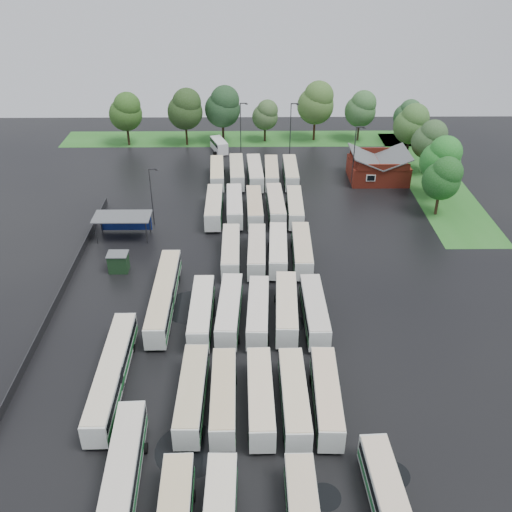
{
  "coord_description": "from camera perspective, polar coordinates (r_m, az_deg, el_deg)",
  "views": [
    {
      "loc": [
        1.35,
        -51.8,
        40.61
      ],
      "look_at": [
        2.0,
        12.0,
        2.5
      ],
      "focal_mm": 40.0,
      "sensor_mm": 36.0,
      "label": 1
    }
  ],
  "objects": [
    {
      "name": "tree_east_3",
      "position": [
        114.14,
        15.35,
        12.66
      ],
      "size": [
        6.57,
        6.57,
        10.89
      ],
      "color": "black",
      "rests_on": "ground"
    },
    {
      "name": "puddle_3",
      "position": [
        66.75,
        3.76,
        -6.7
      ],
      "size": [
        2.94,
        2.94,
        0.01
      ],
      "primitive_type": "cylinder",
      "color": "black",
      "rests_on": "ground"
    },
    {
      "name": "bus_r2c4",
      "position": [
        65.95,
        5.86,
        -5.45
      ],
      "size": [
        2.58,
        11.45,
        3.18
      ],
      "rotation": [
        0.0,
        0.0,
        0.01
      ],
      "color": "silver",
      "rests_on": "ground"
    },
    {
      "name": "bus_r1c4",
      "position": [
        55.7,
        7.05,
        -13.74
      ],
      "size": [
        2.75,
        11.3,
        3.12
      ],
      "rotation": [
        0.0,
        0.0,
        -0.03
      ],
      "color": "silver",
      "rests_on": "ground"
    },
    {
      "name": "bus_r5c1",
      "position": [
        101.84,
        -1.94,
        8.4
      ],
      "size": [
        2.89,
        11.49,
        3.17
      ],
      "rotation": [
        0.0,
        0.0,
        0.04
      ],
      "color": "silver",
      "rests_on": "ground"
    },
    {
      "name": "bus_r5c0",
      "position": [
        101.69,
        -3.91,
        8.27
      ],
      "size": [
        2.88,
        11.05,
        3.05
      ],
      "rotation": [
        0.0,
        0.0,
        0.05
      ],
      "color": "silver",
      "rests_on": "ground"
    },
    {
      "name": "tree_north_5",
      "position": [
        122.26,
        10.49,
        14.3
      ],
      "size": [
        6.38,
        6.38,
        10.56
      ],
      "color": "#38291D",
      "rests_on": "ground"
    },
    {
      "name": "bus_r3c2",
      "position": [
        76.98,
        0.07,
        0.49
      ],
      "size": [
        2.61,
        11.18,
        3.1
      ],
      "rotation": [
        0.0,
        0.0,
        -0.02
      ],
      "color": "silver",
      "rests_on": "ground"
    },
    {
      "name": "bus_r3c1",
      "position": [
        76.98,
        -2.53,
        0.47
      ],
      "size": [
        2.5,
        11.23,
        3.12
      ],
      "rotation": [
        0.0,
        0.0,
        0.01
      ],
      "color": "silver",
      "rests_on": "ground"
    },
    {
      "name": "artic_bus_west_a",
      "position": [
        49.45,
        -13.51,
        -22.14
      ],
      "size": [
        3.25,
        17.38,
        3.21
      ],
      "rotation": [
        0.0,
        0.0,
        0.05
      ],
      "color": "silver",
      "rests_on": "ground"
    },
    {
      "name": "bus_r4c3",
      "position": [
        89.4,
        1.98,
        5.07
      ],
      "size": [
        2.79,
        11.54,
        3.19
      ],
      "rotation": [
        0.0,
        0.0,
        0.03
      ],
      "color": "silver",
      "rests_on": "ground"
    },
    {
      "name": "tree_east_1",
      "position": [
        98.05,
        18.09,
        9.24
      ],
      "size": [
        6.52,
        6.52,
        10.8
      ],
      "color": "black",
      "rests_on": "ground"
    },
    {
      "name": "grass_strip_north",
      "position": [
        123.47,
        -0.26,
        11.65
      ],
      "size": [
        80.0,
        10.0,
        0.01
      ],
      "primitive_type": "cube",
      "color": "#276821",
      "rests_on": "ground"
    },
    {
      "name": "tree_north_0",
      "position": [
        120.42,
        -12.86,
        13.93
      ],
      "size": [
        6.62,
        6.62,
        10.97
      ],
      "color": "#352618",
      "rests_on": "ground"
    },
    {
      "name": "puddle_2",
      "position": [
        69.56,
        -6.36,
        -5.09
      ],
      "size": [
        6.95,
        6.95,
        0.01
      ],
      "primitive_type": "cylinder",
      "color": "black",
      "rests_on": "ground"
    },
    {
      "name": "bus_r2c0",
      "position": [
        65.71,
        -5.48,
        -5.57
      ],
      "size": [
        2.46,
        11.45,
        3.19
      ],
      "rotation": [
        0.0,
        0.0,
        0.0
      ],
      "color": "silver",
      "rests_on": "ground"
    },
    {
      "name": "west_fence",
      "position": [
        75.7,
        -18.63,
        -2.88
      ],
      "size": [
        0.1,
        50.0,
        1.2
      ],
      "primitive_type": "cube",
      "color": "#2D2D30",
      "rests_on": "ground"
    },
    {
      "name": "puddle_4",
      "position": [
        52.9,
        13.51,
        -20.5
      ],
      "size": [
        2.96,
        2.96,
        0.01
      ],
      "primitive_type": "cylinder",
      "color": "black",
      "rests_on": "ground"
    },
    {
      "name": "lamp_post_nw",
      "position": [
        86.5,
        -10.36,
        6.26
      ],
      "size": [
        1.41,
        0.28,
        9.18
      ],
      "color": "#2D2D30",
      "rests_on": "ground"
    },
    {
      "name": "bus_r1c0",
      "position": [
        55.85,
        -6.41,
        -13.51
      ],
      "size": [
        2.55,
        11.37,
        3.16
      ],
      "rotation": [
        0.0,
        0.0,
        -0.01
      ],
      "color": "silver",
      "rests_on": "ground"
    },
    {
      "name": "bus_r4c4",
      "position": [
        89.21,
        3.91,
        4.9
      ],
      "size": [
        2.59,
        11.04,
        3.06
      ],
      "rotation": [
        0.0,
        0.0,
        -0.02
      ],
      "color": "silver",
      "rests_on": "ground"
    },
    {
      "name": "bus_r1c2",
      "position": [
        55.29,
        0.44,
        -13.86
      ],
      "size": [
        2.6,
        11.24,
        3.12
      ],
      "rotation": [
        0.0,
        0.0,
        0.02
      ],
      "color": "silver",
      "rests_on": "ground"
    },
    {
      "name": "bus_r4c1",
      "position": [
        89.33,
        -2.16,
        5.03
      ],
      "size": [
        2.8,
        11.41,
        3.15
      ],
      "rotation": [
        0.0,
        0.0,
        0.04
      ],
      "color": "silver",
      "rests_on": "ground"
    },
    {
      "name": "tree_north_3",
      "position": [
        120.23,
        0.99,
        13.95
      ],
      "size": [
        5.32,
        5.32,
        8.81
      ],
      "color": "black",
      "rests_on": "ground"
    },
    {
      "name": "puddle_0",
      "position": [
        53.56,
        -6.67,
        -18.74
      ],
      "size": [
        6.17,
        6.17,
        0.01
      ],
      "primitive_type": "cylinder",
      "color": "black",
      "rests_on": "ground"
    },
    {
      "name": "bus_r2c1",
      "position": [
        65.77,
        -2.68,
        -5.4
      ],
      "size": [
        2.94,
        11.57,
        3.19
      ],
      "rotation": [
        0.0,
        0.0,
        -0.04
      ],
      "color": "silver",
      "rests_on": "ground"
    },
    {
      "name": "tree_east_4",
      "position": [
        121.1,
        15.34,
        13.03
      ],
      "size": [
        5.34,
        5.34,
        8.85
      ],
      "color": "black",
      "rests_on": "ground"
    },
    {
      "name": "bus_r3c4",
      "position": [
        77.4,
        4.61,
        0.6
      ],
      "size": [
        2.73,
        11.5,
        3.19
      ],
      "rotation": [
        0.0,
        0.0,
        -0.03
      ],
      "color": "silver",
      "rests_on": "ground"
    },
    {
      "name": "puddle_1",
      "position": [
        50.63,
        6.87,
        -22.81
      ],
      "size": [
        2.76,
        2.76,
        0.01
      ],
      "primitive_type": "cylinder",
      "color": "black",
      "rests_on": "ground"
    },
    {
      "name": "tree_north_2",
      "position": [
        118.95,
        -3.29,
        14.73
      ],
      "size": [
        7.2,
        7.2,
        11.92
      ],
      "color": "black",
      "rests_on": "ground"
    },
    {
      "name": "bus_r5c4",
      "position": [
        101.83,
        3.48,
        8.33
      ],
      "size": [
        2.43,
        11.14,
        3.1
      ],
      "rotation": [
        0.0,
        0.0,
        -0.01
      ],
      "color": "silver",
      "rests_on": "ground"
    },
    {
      "name": "bus_r5c3",
      "position": [
        101.65,
        1.56,
        8.32
      ],
      "size": [
        2.47,
        11.04,
        3.06
      ],
      "rotation": [
        0.0,
        0.0,
        -0.01
      ],
      "color": "silver",
      "rests_on": "ground"
    },
    {
      "name": "bus_r4c2",
      "position": [
        88.87,
        -0.15,
        4.89
      ],
      "size": [
        2.64,
        11.18,
        3.1
      ],
      "rotation": [
        0.0,
        0.0,
        0.03
      ],
      "color": "silver",
      "rests_on": "ground"
    },
    {
      "name": "tree_east_0",
      "position": [
        92.41,
        18.22,
        7.42
      ],
      "size": [
        5.84,
        5.84,
        9.68
      ],
      "color": "#352215",
      "rests_on": "ground"
    },
    {
      "name": "bus_r2c3",
      "position": [
        66.09,
        3.05,
        -5.2
      ],
      "size": [
        2.94,
        11.64,
        3.22
      ],
      "rotation": [
        0.0,
        0.0,
        -0.04
      ],
      "color": "silver",
      "rests_on": "ground"
    },
    {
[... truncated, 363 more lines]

